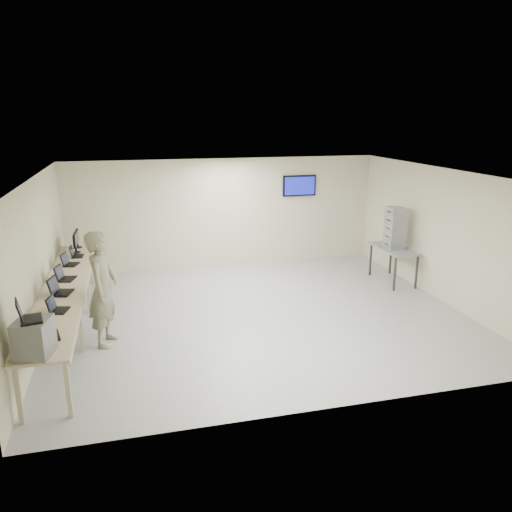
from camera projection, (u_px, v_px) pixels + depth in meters
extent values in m
cube|color=#B5B5B4|center=(258.00, 313.00, 10.04)|extent=(8.00, 7.00, 0.01)
cube|color=white|center=(259.00, 174.00, 9.28)|extent=(8.00, 7.00, 0.01)
cube|color=beige|center=(225.00, 213.00, 12.92)|extent=(8.00, 0.01, 2.80)
cube|color=beige|center=(327.00, 314.00, 6.40)|extent=(8.00, 0.01, 2.80)
cube|color=beige|center=(37.00, 261.00, 8.72)|extent=(0.01, 7.00, 2.80)
cube|color=beige|center=(440.00, 235.00, 10.60)|extent=(0.01, 7.00, 2.80)
cube|color=#303030|center=(299.00, 185.00, 13.20)|extent=(0.15, 0.04, 0.15)
cube|color=black|center=(299.00, 186.00, 13.16)|extent=(0.90, 0.06, 0.55)
cube|color=#11199E|center=(300.00, 186.00, 13.13)|extent=(0.82, 0.01, 0.47)
cube|color=tan|center=(65.00, 287.00, 8.95)|extent=(0.75, 6.00, 0.04)
cube|color=#B5AE91|center=(87.00, 287.00, 9.05)|extent=(0.02, 6.00, 0.06)
cube|color=#B5AE91|center=(18.00, 394.00, 6.35)|extent=(0.06, 0.06, 0.86)
cube|color=#B5AE91|center=(68.00, 388.00, 6.49)|extent=(0.06, 0.06, 0.86)
cube|color=#B5AE91|center=(42.00, 332.00, 8.17)|extent=(0.06, 0.06, 0.86)
cube|color=#B5AE91|center=(80.00, 328.00, 8.31)|extent=(0.06, 0.06, 0.86)
cube|color=#B5AE91|center=(56.00, 295.00, 9.84)|extent=(0.06, 0.06, 0.86)
cube|color=#B5AE91|center=(88.00, 292.00, 9.99)|extent=(0.06, 0.06, 0.86)
cube|color=#B5AE91|center=(67.00, 267.00, 11.66)|extent=(0.06, 0.06, 0.86)
cube|color=#B5AE91|center=(94.00, 265.00, 11.80)|extent=(0.06, 0.06, 0.86)
cube|color=slate|center=(34.00, 338.00, 6.30)|extent=(0.49, 0.54, 0.48)
cube|color=black|center=(31.00, 319.00, 6.24)|extent=(0.32, 0.40, 0.02)
cube|color=black|center=(19.00, 310.00, 6.17)|extent=(0.13, 0.34, 0.25)
cube|color=black|center=(20.00, 310.00, 6.17)|extent=(0.11, 0.30, 0.21)
cube|color=black|center=(48.00, 336.00, 6.88)|extent=(0.36, 0.45, 0.02)
cube|color=black|center=(36.00, 327.00, 6.80)|extent=(0.16, 0.38, 0.28)
cube|color=black|center=(37.00, 327.00, 6.81)|extent=(0.12, 0.33, 0.23)
cube|color=black|center=(60.00, 311.00, 7.79)|extent=(0.30, 0.37, 0.02)
cube|color=black|center=(51.00, 304.00, 7.73)|extent=(0.13, 0.31, 0.23)
cube|color=black|center=(52.00, 304.00, 7.73)|extent=(0.10, 0.27, 0.19)
cube|color=black|center=(63.00, 293.00, 8.55)|extent=(0.37, 0.45, 0.02)
cube|color=black|center=(53.00, 285.00, 8.48)|extent=(0.16, 0.38, 0.28)
cube|color=black|center=(54.00, 285.00, 8.48)|extent=(0.13, 0.33, 0.23)
cube|color=black|center=(67.00, 279.00, 9.28)|extent=(0.34, 0.41, 0.02)
cube|color=black|center=(59.00, 272.00, 9.21)|extent=(0.15, 0.35, 0.26)
cube|color=black|center=(60.00, 272.00, 9.21)|extent=(0.12, 0.30, 0.21)
cube|color=black|center=(72.00, 265.00, 10.17)|extent=(0.32, 0.39, 0.02)
cube|color=black|center=(65.00, 259.00, 10.11)|extent=(0.15, 0.32, 0.24)
cube|color=black|center=(65.00, 259.00, 10.11)|extent=(0.12, 0.28, 0.20)
cube|color=black|center=(78.00, 256.00, 10.78)|extent=(0.25, 0.33, 0.02)
cube|color=black|center=(72.00, 251.00, 10.72)|extent=(0.08, 0.30, 0.23)
cube|color=black|center=(72.00, 251.00, 10.72)|extent=(0.06, 0.27, 0.19)
cylinder|color=black|center=(76.00, 252.00, 11.09)|extent=(0.20, 0.20, 0.01)
cube|color=black|center=(76.00, 249.00, 11.06)|extent=(0.04, 0.03, 0.16)
cube|color=black|center=(75.00, 240.00, 11.01)|extent=(0.05, 0.44, 0.29)
cube|color=black|center=(76.00, 240.00, 11.02)|extent=(0.00, 0.40, 0.25)
cylinder|color=black|center=(78.00, 247.00, 11.51)|extent=(0.19, 0.19, 0.01)
cube|color=black|center=(78.00, 244.00, 11.49)|extent=(0.04, 0.03, 0.15)
cube|color=black|center=(77.00, 236.00, 11.44)|extent=(0.05, 0.42, 0.28)
cube|color=black|center=(78.00, 236.00, 11.44)|extent=(0.00, 0.38, 0.24)
imported|color=#6F7657|center=(103.00, 289.00, 8.47)|extent=(0.65, 0.83, 2.01)
cube|color=gray|center=(394.00, 249.00, 11.75)|extent=(0.65, 1.39, 0.04)
cube|color=#303030|center=(395.00, 274.00, 11.24)|extent=(0.04, 0.04, 0.80)
cube|color=#303030|center=(371.00, 260.00, 12.35)|extent=(0.04, 0.04, 0.80)
cube|color=#303030|center=(417.00, 272.00, 11.37)|extent=(0.04, 0.04, 0.80)
cube|color=#303030|center=(391.00, 258.00, 12.48)|extent=(0.04, 0.04, 0.80)
cube|color=#919498|center=(394.00, 244.00, 11.71)|extent=(0.37, 0.41, 0.19)
cube|color=#919498|center=(394.00, 236.00, 11.66)|extent=(0.37, 0.41, 0.19)
cube|color=#919498|center=(395.00, 228.00, 11.60)|extent=(0.37, 0.41, 0.19)
cube|color=#919498|center=(395.00, 220.00, 11.55)|extent=(0.37, 0.41, 0.19)
cube|color=#919498|center=(396.00, 211.00, 11.50)|extent=(0.37, 0.41, 0.19)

